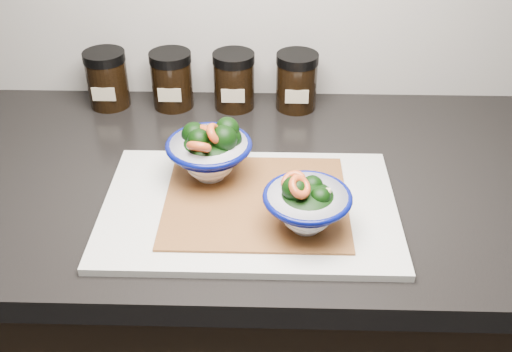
{
  "coord_description": "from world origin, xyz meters",
  "views": [
    {
      "loc": [
        0.06,
        0.62,
        1.47
      ],
      "look_at": [
        0.04,
        1.36,
        0.96
      ],
      "focal_mm": 42.0,
      "sensor_mm": 36.0,
      "label": 1
    }
  ],
  "objects_px": {
    "spice_jar_a": "(107,79)",
    "spice_jar_c": "(234,80)",
    "cutting_board": "(249,207)",
    "bowl_right": "(306,204)",
    "spice_jar_d": "(297,81)",
    "spice_jar_b": "(172,80)",
    "bowl_left": "(210,151)"
  },
  "relations": [
    {
      "from": "spice_jar_c",
      "to": "bowl_right",
      "type": "bearing_deg",
      "value": -72.48
    },
    {
      "from": "bowl_right",
      "to": "spice_jar_b",
      "type": "distance_m",
      "value": 0.47
    },
    {
      "from": "cutting_board",
      "to": "bowl_right",
      "type": "height_order",
      "value": "bowl_right"
    },
    {
      "from": "spice_jar_c",
      "to": "spice_jar_d",
      "type": "distance_m",
      "value": 0.12
    },
    {
      "from": "bowl_right",
      "to": "spice_jar_c",
      "type": "distance_m",
      "value": 0.42
    },
    {
      "from": "cutting_board",
      "to": "bowl_left",
      "type": "xyz_separation_m",
      "value": [
        -0.06,
        0.07,
        0.06
      ]
    },
    {
      "from": "spice_jar_c",
      "to": "spice_jar_a",
      "type": "bearing_deg",
      "value": 180.0
    },
    {
      "from": "cutting_board",
      "to": "bowl_right",
      "type": "xyz_separation_m",
      "value": [
        0.08,
        -0.06,
        0.05
      ]
    },
    {
      "from": "cutting_board",
      "to": "spice_jar_a",
      "type": "xyz_separation_m",
      "value": [
        -0.29,
        0.34,
        0.05
      ]
    },
    {
      "from": "spice_jar_a",
      "to": "spice_jar_c",
      "type": "height_order",
      "value": "same"
    },
    {
      "from": "bowl_left",
      "to": "spice_jar_c",
      "type": "bearing_deg",
      "value": 85.28
    },
    {
      "from": "bowl_left",
      "to": "bowl_right",
      "type": "bearing_deg",
      "value": -40.84
    },
    {
      "from": "cutting_board",
      "to": "bowl_right",
      "type": "relative_size",
      "value": 3.54
    },
    {
      "from": "bowl_left",
      "to": "spice_jar_c",
      "type": "distance_m",
      "value": 0.27
    },
    {
      "from": "bowl_left",
      "to": "spice_jar_d",
      "type": "xyz_separation_m",
      "value": [
        0.14,
        0.27,
        -0.0
      ]
    },
    {
      "from": "bowl_right",
      "to": "spice_jar_b",
      "type": "xyz_separation_m",
      "value": [
        -0.25,
        0.4,
        0.0
      ]
    },
    {
      "from": "bowl_left",
      "to": "spice_jar_b",
      "type": "bearing_deg",
      "value": 110.45
    },
    {
      "from": "spice_jar_b",
      "to": "spice_jar_c",
      "type": "distance_m",
      "value": 0.12
    },
    {
      "from": "bowl_right",
      "to": "spice_jar_d",
      "type": "height_order",
      "value": "same"
    },
    {
      "from": "bowl_right",
      "to": "spice_jar_a",
      "type": "relative_size",
      "value": 1.13
    },
    {
      "from": "bowl_left",
      "to": "bowl_right",
      "type": "relative_size",
      "value": 1.09
    },
    {
      "from": "spice_jar_a",
      "to": "spice_jar_c",
      "type": "relative_size",
      "value": 1.0
    },
    {
      "from": "spice_jar_d",
      "to": "bowl_left",
      "type": "bearing_deg",
      "value": -118.33
    },
    {
      "from": "spice_jar_b",
      "to": "cutting_board",
      "type": "bearing_deg",
      "value": -64.19
    },
    {
      "from": "cutting_board",
      "to": "spice_jar_d",
      "type": "xyz_separation_m",
      "value": [
        0.08,
        0.34,
        0.05
      ]
    },
    {
      "from": "cutting_board",
      "to": "spice_jar_c",
      "type": "height_order",
      "value": "spice_jar_c"
    },
    {
      "from": "bowl_left",
      "to": "spice_jar_a",
      "type": "xyz_separation_m",
      "value": [
        -0.23,
        0.27,
        -0.0
      ]
    },
    {
      "from": "spice_jar_b",
      "to": "spice_jar_d",
      "type": "height_order",
      "value": "same"
    },
    {
      "from": "bowl_right",
      "to": "spice_jar_d",
      "type": "xyz_separation_m",
      "value": [
        -0.0,
        0.4,
        0.0
      ]
    },
    {
      "from": "cutting_board",
      "to": "spice_jar_d",
      "type": "bearing_deg",
      "value": 76.76
    },
    {
      "from": "bowl_left",
      "to": "spice_jar_a",
      "type": "distance_m",
      "value": 0.35
    },
    {
      "from": "spice_jar_c",
      "to": "spice_jar_d",
      "type": "bearing_deg",
      "value": 0.0
    }
  ]
}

